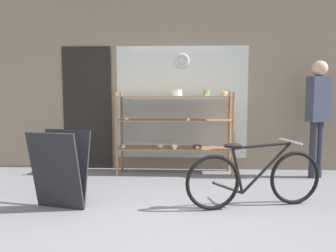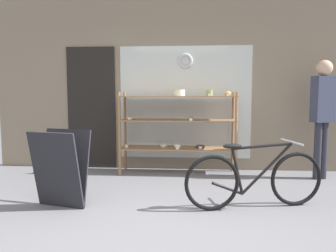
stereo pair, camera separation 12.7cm
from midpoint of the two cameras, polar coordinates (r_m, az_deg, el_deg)
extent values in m
plane|color=slate|center=(3.16, -1.13, -18.65)|extent=(30.00, 30.00, 0.00)
cube|color=gray|center=(5.69, 1.64, 11.81)|extent=(6.24, 0.08, 3.82)
cube|color=silver|center=(5.60, 3.65, 4.10)|extent=(2.22, 0.02, 1.90)
cube|color=black|center=(5.85, -12.57, 3.06)|extent=(0.84, 0.03, 2.10)
torus|color=#B7B7BC|center=(5.61, 3.69, 11.26)|extent=(0.26, 0.06, 0.26)
cylinder|color=#8E6642|center=(5.20, -7.77, -1.44)|extent=(0.04, 0.04, 1.33)
cylinder|color=#8E6642|center=(5.14, 12.48, -1.61)|extent=(0.04, 0.04, 1.33)
cylinder|color=#8E6642|center=(5.63, -6.83, -0.89)|extent=(0.04, 0.04, 1.33)
cylinder|color=#8E6642|center=(5.57, 11.86, -1.05)|extent=(0.04, 0.04, 1.33)
cube|color=#8E6642|center=(5.34, 2.36, -3.88)|extent=(1.86, 0.48, 0.02)
cube|color=#8E6642|center=(5.29, 2.38, 1.02)|extent=(1.86, 0.48, 0.02)
cube|color=#8E6642|center=(5.27, 2.40, 5.17)|extent=(1.86, 0.48, 0.02)
torus|color=#4C2D1E|center=(5.34, 6.31, -3.56)|extent=(0.16, 0.16, 0.05)
cube|color=white|center=(5.26, 6.34, -3.77)|extent=(0.05, 0.00, 0.04)
ellipsoid|color=tan|center=(5.28, 11.06, 5.58)|extent=(0.11, 0.09, 0.08)
cube|color=white|center=(5.22, 11.13, 5.36)|extent=(0.05, 0.00, 0.04)
ellipsoid|color=brown|center=(5.14, 4.72, 1.29)|extent=(0.08, 0.07, 0.06)
cube|color=white|center=(5.09, 4.72, 1.13)|extent=(0.05, 0.00, 0.04)
cylinder|color=#7A995B|center=(5.33, 7.91, 5.73)|extent=(0.10, 0.10, 0.09)
cube|color=white|center=(5.27, 7.95, 5.42)|extent=(0.05, 0.00, 0.04)
torus|color=tan|center=(5.37, -5.88, 1.35)|extent=(0.15, 0.15, 0.03)
cube|color=white|center=(5.29, -6.04, 1.29)|extent=(0.05, 0.00, 0.04)
cylinder|color=beige|center=(5.18, 2.65, 5.80)|extent=(0.18, 0.18, 0.10)
cube|color=white|center=(5.09, 2.62, 5.46)|extent=(0.05, 0.00, 0.04)
torus|color=beige|center=(5.44, -0.07, -3.41)|extent=(0.13, 0.13, 0.04)
cube|color=white|center=(5.37, -0.13, -3.54)|extent=(0.05, 0.00, 0.04)
ellipsoid|color=beige|center=(5.22, 2.36, -3.58)|extent=(0.11, 0.09, 0.08)
cube|color=white|center=(5.16, 2.34, -3.91)|extent=(0.05, 0.00, 0.04)
ellipsoid|color=#AD7F4C|center=(5.42, -6.47, -3.37)|extent=(0.08, 0.07, 0.06)
cube|color=white|center=(5.38, -6.57, -3.56)|extent=(0.05, 0.00, 0.04)
torus|color=black|center=(3.72, 8.68, -9.77)|extent=(0.62, 0.20, 0.63)
torus|color=black|center=(4.14, 22.26, -8.53)|extent=(0.62, 0.20, 0.63)
cylinder|color=black|center=(3.93, 17.75, -7.07)|extent=(0.59, 0.18, 0.58)
cylinder|color=black|center=(3.86, 17.03, -3.38)|extent=(0.70, 0.20, 0.07)
cylinder|color=black|center=(3.79, 12.93, -7.73)|extent=(0.16, 0.07, 0.53)
cylinder|color=black|center=(3.80, 11.25, -10.61)|extent=(0.36, 0.12, 0.17)
ellipsoid|color=black|center=(3.71, 12.12, -3.45)|extent=(0.24, 0.14, 0.06)
cylinder|color=#B2B2B7|center=(4.02, 21.58, -2.59)|extent=(0.13, 0.45, 0.02)
cube|color=#232328|center=(3.88, -18.08, -7.36)|extent=(0.62, 0.33, 0.88)
cube|color=#232328|center=(4.02, -16.58, -6.85)|extent=(0.62, 0.33, 0.88)
cylinder|color=#282833|center=(5.50, 25.20, -3.93)|extent=(0.11, 0.11, 0.87)
cylinder|color=#282833|center=(5.57, 26.06, -3.85)|extent=(0.11, 0.11, 0.87)
cube|color=#33384C|center=(5.47, 25.98, 4.21)|extent=(0.36, 0.28, 0.69)
sphere|color=tan|center=(5.48, 26.19, 9.05)|extent=(0.24, 0.24, 0.24)
camera|label=1|loc=(0.06, -89.06, 0.09)|focal=35.00mm
camera|label=2|loc=(0.06, 90.94, -0.09)|focal=35.00mm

